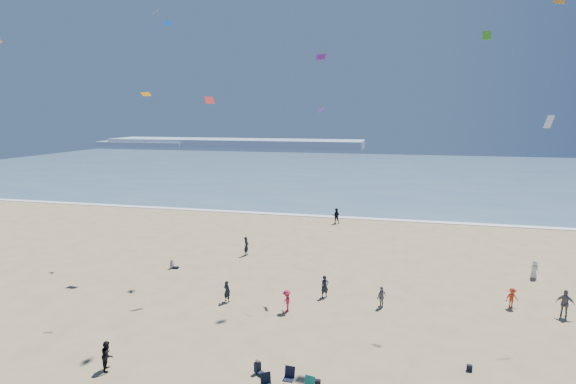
# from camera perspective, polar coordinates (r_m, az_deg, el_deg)

# --- Properties ---
(ocean) EXTENTS (220.00, 100.00, 0.06)m
(ocean) POSITION_cam_1_polar(r_m,az_deg,el_deg) (109.57, 9.49, 2.56)
(ocean) COLOR #476B84
(ocean) RESTS_ON ground
(surf_line) EXTENTS (220.00, 1.20, 0.08)m
(surf_line) POSITION_cam_1_polar(r_m,az_deg,el_deg) (60.46, 6.24, -3.18)
(surf_line) COLOR white
(surf_line) RESTS_ON ground
(headland_far) EXTENTS (110.00, 20.00, 3.20)m
(headland_far) POSITION_cam_1_polar(r_m,az_deg,el_deg) (195.75, -6.82, 6.21)
(headland_far) COLOR #7A8EA8
(headland_far) RESTS_ON ground
(headland_near) EXTENTS (40.00, 14.00, 2.00)m
(headland_near) POSITION_cam_1_polar(r_m,az_deg,el_deg) (208.54, -17.73, 5.87)
(headland_near) COLOR #7A8EA8
(headland_near) RESTS_ON ground
(standing_flyers) EXTENTS (33.81, 52.86, 1.94)m
(standing_flyers) POSITION_cam_1_polar(r_m,az_deg,el_deg) (31.49, 8.07, -14.11)
(standing_flyers) COLOR gray
(standing_flyers) RESTS_ON ground
(seated_group) EXTENTS (24.12, 22.26, 0.84)m
(seated_group) POSITION_cam_1_polar(r_m,az_deg,el_deg) (25.25, -1.10, -21.53)
(seated_group) COLOR silver
(seated_group) RESTS_ON ground
(chair_cluster) EXTENTS (2.77, 1.53, 1.00)m
(chair_cluster) POSITION_cam_1_polar(r_m,az_deg,el_deg) (24.00, -0.04, -23.14)
(chair_cluster) COLOR black
(chair_cluster) RESTS_ON ground
(black_backpack) EXTENTS (0.30, 0.22, 0.38)m
(black_backpack) POSITION_cam_1_polar(r_m,az_deg,el_deg) (24.62, 3.76, -23.09)
(black_backpack) COLOR black
(black_backpack) RESTS_ON ground
(navy_bag) EXTENTS (0.28, 0.18, 0.34)m
(navy_bag) POSITION_cam_1_polar(r_m,az_deg,el_deg) (27.58, 22.05, -19.99)
(navy_bag) COLOR black
(navy_bag) RESTS_ON ground
(kites_aloft) EXTENTS (37.27, 35.33, 31.15)m
(kites_aloft) POSITION_cam_1_polar(r_m,az_deg,el_deg) (26.52, 19.18, 11.45)
(kites_aloft) COLOR orange
(kites_aloft) RESTS_ON ground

